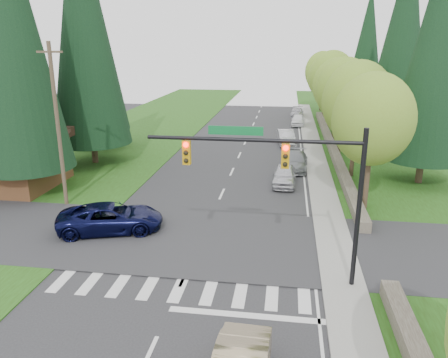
% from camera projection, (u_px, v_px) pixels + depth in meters
% --- Properties ---
extents(ground, '(120.00, 120.00, 0.00)m').
position_uv_depth(ground, '(156.00, 338.00, 15.23)').
color(ground, '#28282B').
rests_on(ground, ground).
extents(grass_east, '(14.00, 110.00, 0.06)m').
position_uv_depth(grass_east, '(404.00, 182.00, 32.35)').
color(grass_east, '#244211').
rests_on(grass_east, ground).
extents(grass_west, '(14.00, 110.00, 0.06)m').
position_uv_depth(grass_west, '(74.00, 168.00, 35.90)').
color(grass_west, '#244211').
rests_on(grass_west, ground).
extents(cross_street, '(120.00, 8.00, 0.10)m').
position_uv_depth(cross_street, '(201.00, 241.00, 22.79)').
color(cross_street, '#28282B').
rests_on(cross_street, ground).
extents(sidewalk_east, '(1.80, 80.00, 0.13)m').
position_uv_depth(sidewalk_east, '(319.00, 171.00, 35.06)').
color(sidewalk_east, gray).
rests_on(sidewalk_east, ground).
extents(curb_east, '(0.20, 80.00, 0.13)m').
position_uv_depth(curb_east, '(308.00, 170.00, 35.18)').
color(curb_east, gray).
rests_on(curb_east, ground).
extents(stone_wall_north, '(0.70, 40.00, 0.70)m').
position_uv_depth(stone_wall_north, '(331.00, 146.00, 42.31)').
color(stone_wall_north, '#4C4438').
rests_on(stone_wall_north, ground).
extents(traffic_signal, '(8.70, 0.37, 6.80)m').
position_uv_depth(traffic_signal, '(289.00, 171.00, 17.41)').
color(traffic_signal, black).
rests_on(traffic_signal, ground).
extents(brown_building, '(8.40, 8.40, 5.40)m').
position_uv_depth(brown_building, '(9.00, 144.00, 30.53)').
color(brown_building, '#4C2D19').
rests_on(brown_building, ground).
extents(utility_pole, '(1.60, 0.24, 10.00)m').
position_uv_depth(utility_pole, '(58.00, 125.00, 26.35)').
color(utility_pole, '#473828').
rests_on(utility_pole, ground).
extents(decid_tree_0, '(4.80, 4.80, 8.37)m').
position_uv_depth(decid_tree_0, '(373.00, 120.00, 25.55)').
color(decid_tree_0, '#38281C').
rests_on(decid_tree_0, ground).
extents(decid_tree_1, '(5.20, 5.20, 8.80)m').
position_uv_depth(decid_tree_1, '(358.00, 101.00, 32.09)').
color(decid_tree_1, '#38281C').
rests_on(decid_tree_1, ground).
extents(decid_tree_2, '(5.00, 5.00, 8.82)m').
position_uv_depth(decid_tree_2, '(344.00, 90.00, 38.69)').
color(decid_tree_2, '#38281C').
rests_on(decid_tree_2, ground).
extents(decid_tree_3, '(5.00, 5.00, 8.55)m').
position_uv_depth(decid_tree_3, '(337.00, 86.00, 45.37)').
color(decid_tree_3, '#38281C').
rests_on(decid_tree_3, ground).
extents(decid_tree_4, '(5.40, 5.40, 9.18)m').
position_uv_depth(decid_tree_4, '(332.00, 77.00, 51.86)').
color(decid_tree_4, '#38281C').
rests_on(decid_tree_4, ground).
extents(decid_tree_5, '(4.80, 4.80, 8.30)m').
position_uv_depth(decid_tree_5, '(325.00, 77.00, 58.66)').
color(decid_tree_5, '#38281C').
rests_on(decid_tree_5, ground).
extents(decid_tree_6, '(5.20, 5.20, 8.86)m').
position_uv_depth(decid_tree_6, '(323.00, 72.00, 65.16)').
color(decid_tree_6, '#38281C').
rests_on(decid_tree_6, ground).
extents(conifer_w_a, '(6.12, 6.12, 19.80)m').
position_uv_depth(conifer_w_a, '(11.00, 28.00, 27.04)').
color(conifer_w_a, '#38281C').
rests_on(conifer_w_a, ground).
extents(conifer_w_b, '(5.44, 5.44, 17.80)m').
position_uv_depth(conifer_w_b, '(8.00, 44.00, 31.53)').
color(conifer_w_b, '#38281C').
rests_on(conifer_w_b, ground).
extents(conifer_w_c, '(6.46, 6.46, 20.80)m').
position_uv_depth(conifer_w_c, '(83.00, 24.00, 34.32)').
color(conifer_w_c, '#38281C').
rests_on(conifer_w_c, ground).
extents(conifer_w_e, '(5.78, 5.78, 18.80)m').
position_uv_depth(conifer_w_e, '(93.00, 39.00, 40.56)').
color(conifer_w_e, '#38281C').
rests_on(conifer_w_e, ground).
extents(conifer_e_a, '(5.44, 5.44, 17.80)m').
position_uv_depth(conifer_e_a, '(437.00, 45.00, 29.32)').
color(conifer_e_a, '#38281C').
rests_on(conifer_e_a, ground).
extents(conifer_e_b, '(6.12, 6.12, 19.80)m').
position_uv_depth(conifer_e_b, '(403.00, 33.00, 42.12)').
color(conifer_e_b, '#38281C').
rests_on(conifer_e_b, ground).
extents(conifer_e_c, '(5.10, 5.10, 16.80)m').
position_uv_depth(conifer_e_c, '(367.00, 48.00, 55.93)').
color(conifer_e_c, '#38281C').
rests_on(conifer_e_c, ground).
extents(suv_navy, '(6.11, 4.12, 1.56)m').
position_uv_depth(suv_navy, '(111.00, 218.00, 23.74)').
color(suv_navy, black).
rests_on(suv_navy, ground).
extents(parked_car_a, '(1.78, 4.14, 1.39)m').
position_uv_depth(parked_car_a, '(284.00, 176.00, 31.65)').
color(parked_car_a, silver).
rests_on(parked_car_a, ground).
extents(parked_car_b, '(2.18, 4.78, 1.36)m').
position_uv_depth(parked_car_b, '(296.00, 161.00, 35.56)').
color(parked_car_b, gray).
rests_on(parked_car_b, ground).
extents(parked_car_c, '(2.16, 4.65, 1.47)m').
position_uv_depth(parked_car_c, '(286.00, 138.00, 44.24)').
color(parked_car_c, '#B1B1B6').
rests_on(parked_car_c, ground).
extents(parked_car_d, '(1.81, 4.11, 1.38)m').
position_uv_depth(parked_car_d, '(298.00, 120.00, 54.64)').
color(parked_car_d, white).
rests_on(parked_car_d, ground).
extents(parked_car_e, '(1.92, 4.32, 1.23)m').
position_uv_depth(parked_car_e, '(297.00, 112.00, 61.46)').
color(parked_car_e, '#A5A4A9').
rests_on(parked_car_e, ground).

